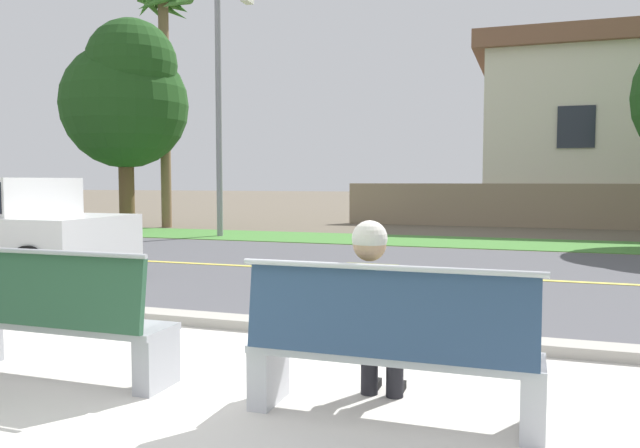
% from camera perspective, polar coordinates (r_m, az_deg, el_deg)
% --- Properties ---
extents(ground_plane, '(140.00, 140.00, 0.00)m').
position_cam_1_polar(ground_plane, '(11.58, 8.30, -3.47)').
color(ground_plane, '#665B4C').
extents(sidewalk_pavement, '(44.00, 3.60, 0.01)m').
position_cam_1_polar(sidewalk_pavement, '(4.49, -10.32, -15.49)').
color(sidewalk_pavement, beige).
rests_on(sidewalk_pavement, ground_plane).
extents(curb_edge, '(44.00, 0.30, 0.11)m').
position_cam_1_polar(curb_edge, '(6.18, -1.39, -9.51)').
color(curb_edge, '#ADA89E').
rests_on(curb_edge, ground_plane).
extents(street_asphalt, '(52.00, 8.00, 0.01)m').
position_cam_1_polar(street_asphalt, '(10.12, 6.75, -4.52)').
color(street_asphalt, '#515156').
rests_on(street_asphalt, ground_plane).
extents(road_centre_line, '(48.00, 0.14, 0.01)m').
position_cam_1_polar(road_centre_line, '(10.12, 6.75, -4.49)').
color(road_centre_line, '#E0CC4C').
rests_on(road_centre_line, ground_plane).
extents(far_verge_grass, '(48.00, 2.80, 0.02)m').
position_cam_1_polar(far_verge_grass, '(15.52, 10.99, -1.58)').
color(far_verge_grass, '#478438').
rests_on(far_verge_grass, ground_plane).
extents(bench_left, '(1.82, 0.48, 1.01)m').
position_cam_1_polar(bench_left, '(5.09, -23.18, -8.17)').
color(bench_left, '#9EA0A8').
rests_on(bench_left, ground_plane).
extents(bench_right, '(1.82, 0.48, 1.01)m').
position_cam_1_polar(bench_right, '(3.92, 6.41, -11.50)').
color(bench_right, silver).
rests_on(bench_right, ground_plane).
extents(seated_person_olive, '(0.52, 0.68, 1.25)m').
position_cam_1_polar(seated_person_olive, '(4.06, 4.86, -7.73)').
color(seated_person_olive, black).
rests_on(seated_person_olive, ground_plane).
extents(streetlamp, '(0.24, 2.10, 6.98)m').
position_cam_1_polar(streetlamp, '(17.23, -8.97, 12.28)').
color(streetlamp, gray).
rests_on(streetlamp, ground_plane).
extents(shade_tree_far_left, '(3.74, 3.74, 6.17)m').
position_cam_1_polar(shade_tree_far_left, '(19.66, -17.31, 11.16)').
color(shade_tree_far_left, brown).
rests_on(shade_tree_far_left, ground_plane).
extents(palm_tree_tall, '(2.09, 1.98, 7.72)m').
position_cam_1_polar(palm_tree_tall, '(20.95, -14.15, 16.87)').
color(palm_tree_tall, brown).
rests_on(palm_tree_tall, ground_plane).
extents(garden_wall, '(13.00, 0.36, 1.40)m').
position_cam_1_polar(garden_wall, '(20.98, 20.19, 1.58)').
color(garden_wall, gray).
rests_on(garden_wall, ground_plane).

